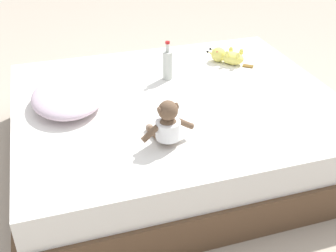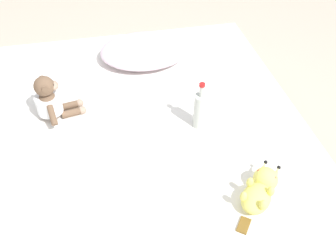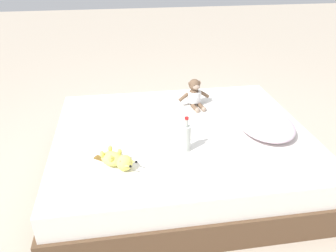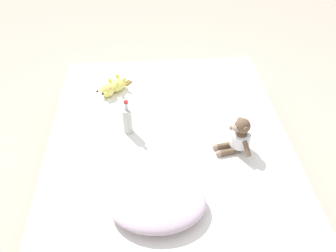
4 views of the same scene
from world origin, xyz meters
name	(u,v)px [view 4 (image 4 of 4)]	position (x,y,z in m)	size (l,w,h in m)	color
ground_plane	(168,172)	(0.00, 0.00, 0.00)	(16.00, 16.00, 0.00)	#B7A893
bed	(168,153)	(0.00, 0.00, 0.19)	(1.60, 1.91, 0.40)	brown
pillow	(157,202)	(0.10, 0.61, 0.45)	(0.53, 0.41, 0.11)	silver
plush_monkey	(239,137)	(-0.42, 0.19, 0.49)	(0.24, 0.29, 0.24)	brown
plush_yellow_creature	(113,87)	(0.38, -0.48, 0.44)	(0.26, 0.28, 0.10)	#EAE066
glass_bottle	(127,120)	(0.26, -0.02, 0.49)	(0.06, 0.06, 0.25)	#B7BCB2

